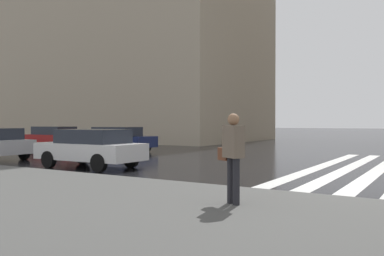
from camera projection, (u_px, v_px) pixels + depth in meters
The scene contains 6 objects.
zebra_crossing at pixel (379, 169), 14.48m from camera, with size 13.00×4.50×0.01m.
haussmann_block_mid at pixel (134, 35), 40.65m from camera, with size 14.80×23.95×21.09m.
car_white at pixel (91, 147), 14.96m from camera, with size 1.85×4.10×1.41m.
car_red at pixel (55, 137), 25.59m from camera, with size 1.85×4.10×1.41m.
car_navy at pixel (119, 139), 22.84m from camera, with size 1.85×4.10×1.41m.
pedestrian_approaching_kerb at pixel (233, 151), 7.59m from camera, with size 0.48×0.64×1.68m.
Camera 1 is at (-11.79, -0.58, 1.66)m, focal length 38.33 mm.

